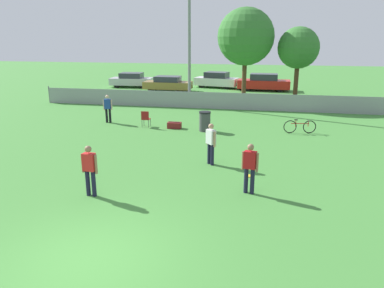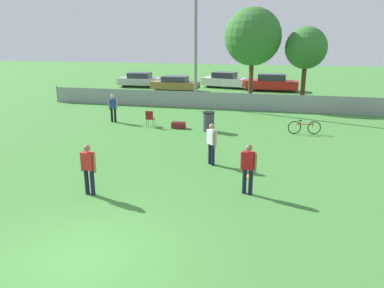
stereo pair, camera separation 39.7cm
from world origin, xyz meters
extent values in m
plane|color=#428438|center=(0.00, 0.00, 0.00)|extent=(120.00, 120.00, 0.00)
cube|color=gray|center=(0.00, 18.00, 0.55)|extent=(23.86, 0.03, 1.10)
cylinder|color=slate|center=(-11.93, 18.00, 0.61)|extent=(0.07, 0.07, 1.21)
cylinder|color=gray|center=(-1.69, 18.75, 4.83)|extent=(0.20, 0.20, 9.65)
cylinder|color=#4C331E|center=(1.87, 21.22, 1.57)|extent=(0.32, 0.32, 3.13)
sphere|color=#33702D|center=(1.87, 21.22, 4.64)|extent=(4.02, 4.02, 4.02)
cylinder|color=#4C331E|center=(5.56, 21.48, 1.40)|extent=(0.32, 0.32, 2.81)
sphere|color=#33702D|center=(5.56, 21.48, 3.89)|extent=(2.89, 2.89, 2.89)
cylinder|color=#191933|center=(3.09, 4.35, 0.40)|extent=(0.13, 0.13, 0.81)
cylinder|color=#191933|center=(3.29, 4.31, 0.40)|extent=(0.13, 0.13, 0.81)
cube|color=#B21419|center=(3.19, 4.33, 1.07)|extent=(0.40, 0.30, 0.54)
sphere|color=#8C664C|center=(3.19, 4.33, 1.47)|extent=(0.20, 0.20, 0.20)
cylinder|color=#8C664C|center=(2.97, 4.38, 1.02)|extent=(0.08, 0.08, 0.58)
cylinder|color=#8C664C|center=(3.40, 4.28, 1.02)|extent=(0.08, 0.08, 0.58)
cylinder|color=#191933|center=(-1.56, 3.20, 0.40)|extent=(0.13, 0.13, 0.81)
cylinder|color=#191933|center=(-1.36, 3.18, 0.40)|extent=(0.13, 0.13, 0.81)
cube|color=red|center=(-1.46, 3.19, 1.07)|extent=(0.38, 0.25, 0.54)
sphere|color=#8C664C|center=(-1.46, 3.19, 1.47)|extent=(0.20, 0.20, 0.20)
cylinder|color=#8C664C|center=(-1.68, 3.21, 1.02)|extent=(0.08, 0.08, 0.58)
cylinder|color=#8C664C|center=(-1.24, 3.17, 1.02)|extent=(0.08, 0.08, 0.58)
cylinder|color=#191933|center=(1.56, 6.84, 0.40)|extent=(0.13, 0.13, 0.81)
cylinder|color=#191933|center=(1.70, 6.70, 0.40)|extent=(0.13, 0.13, 0.81)
cube|color=silver|center=(1.63, 6.77, 1.07)|extent=(0.41, 0.41, 0.54)
sphere|color=tan|center=(1.63, 6.77, 1.47)|extent=(0.20, 0.20, 0.20)
cylinder|color=tan|center=(1.47, 6.92, 1.02)|extent=(0.08, 0.08, 0.58)
cylinder|color=tan|center=(1.79, 6.61, 1.02)|extent=(0.08, 0.08, 0.58)
cylinder|color=black|center=(-4.96, 12.72, 0.39)|extent=(0.13, 0.13, 0.78)
cylinder|color=black|center=(-5.15, 12.69, 0.39)|extent=(0.13, 0.13, 0.78)
cube|color=navy|center=(-5.05, 12.71, 1.05)|extent=(0.38, 0.27, 0.54)
sphere|color=#D8AD8C|center=(-5.05, 12.71, 1.45)|extent=(0.20, 0.20, 0.20)
cylinder|color=#D8AD8C|center=(-4.85, 12.74, 1.00)|extent=(0.08, 0.08, 0.58)
cylinder|color=#D8AD8C|center=(-5.26, 12.67, 1.00)|extent=(0.08, 0.08, 0.58)
cylinder|color=yellow|center=(3.11, 5.78, 0.01)|extent=(0.24, 0.24, 0.03)
torus|color=yellow|center=(3.11, 5.78, 0.01)|extent=(0.25, 0.25, 0.03)
cylinder|color=#333338|center=(-2.50, 12.35, 0.20)|extent=(0.02, 0.02, 0.40)
cylinder|color=#333338|center=(-2.86, 12.34, 0.20)|extent=(0.02, 0.02, 0.40)
cylinder|color=#333338|center=(-2.48, 11.99, 0.20)|extent=(0.02, 0.02, 0.40)
cylinder|color=#333338|center=(-2.84, 11.98, 0.20)|extent=(0.02, 0.02, 0.40)
cube|color=maroon|center=(-2.67, 12.17, 0.42)|extent=(0.42, 0.42, 0.03)
cube|color=maroon|center=(-2.66, 11.97, 0.65)|extent=(0.41, 0.04, 0.43)
torus|color=black|center=(4.79, 12.27, 0.32)|extent=(0.65, 0.15, 0.65)
torus|color=black|center=(5.73, 12.42, 0.32)|extent=(0.65, 0.15, 0.65)
cylinder|color=#A51E19|center=(5.26, 12.34, 0.49)|extent=(0.88, 0.18, 0.04)
cylinder|color=#A51E19|center=(5.05, 12.31, 0.49)|extent=(0.03, 0.03, 0.33)
cylinder|color=#A51E19|center=(5.66, 12.41, 0.49)|extent=(0.03, 0.03, 0.30)
cube|color=black|center=(5.05, 12.31, 0.68)|extent=(0.17, 0.09, 0.04)
cylinder|color=black|center=(5.66, 12.41, 0.64)|extent=(0.10, 0.44, 0.03)
cylinder|color=#3F3F44|center=(0.56, 11.84, 0.46)|extent=(0.56, 0.56, 0.92)
cylinder|color=black|center=(0.56, 11.84, 0.96)|extent=(0.59, 0.59, 0.08)
cube|color=maroon|center=(-1.11, 12.11, 0.16)|extent=(0.70, 0.39, 0.32)
cube|color=black|center=(-1.11, 12.11, 0.33)|extent=(0.60, 0.04, 0.02)
cylinder|color=black|center=(-8.04, 28.55, 0.34)|extent=(0.69, 0.24, 0.67)
cylinder|color=black|center=(-7.90, 26.93, 0.34)|extent=(0.69, 0.24, 0.67)
cylinder|color=black|center=(-10.46, 28.35, 0.34)|extent=(0.69, 0.24, 0.67)
cylinder|color=black|center=(-10.32, 26.72, 0.34)|extent=(0.69, 0.24, 0.67)
cube|color=#B7B7BC|center=(-9.18, 27.64, 0.54)|extent=(4.07, 2.17, 0.64)
cube|color=#2D333D|center=(-9.18, 27.64, 1.10)|extent=(2.17, 1.79, 0.48)
cylinder|color=black|center=(-3.76, 26.31, 0.33)|extent=(0.66, 0.19, 0.66)
cylinder|color=black|center=(-3.78, 24.76, 0.33)|extent=(0.66, 0.19, 0.66)
cylinder|color=black|center=(-6.33, 26.34, 0.33)|extent=(0.66, 0.19, 0.66)
cylinder|color=black|center=(-6.35, 24.79, 0.33)|extent=(0.66, 0.19, 0.66)
cube|color=olive|center=(-5.06, 25.55, 0.53)|extent=(4.16, 1.82, 0.62)
cube|color=#2D333D|center=(-5.06, 25.55, 1.08)|extent=(2.17, 1.58, 0.47)
cylinder|color=black|center=(0.19, 29.28, 0.34)|extent=(0.70, 0.31, 0.67)
cylinder|color=black|center=(-0.10, 27.84, 0.34)|extent=(0.70, 0.31, 0.67)
cylinder|color=black|center=(-2.24, 29.77, 0.34)|extent=(0.70, 0.31, 0.67)
cylinder|color=black|center=(-2.53, 28.33, 0.34)|extent=(0.70, 0.31, 0.67)
cube|color=white|center=(-1.17, 28.81, 0.57)|extent=(4.26, 2.45, 0.71)
cube|color=#2D333D|center=(-1.17, 28.81, 1.19)|extent=(2.33, 1.87, 0.53)
cylinder|color=black|center=(4.63, 28.34, 0.34)|extent=(0.67, 0.19, 0.67)
cylinder|color=black|center=(4.62, 26.88, 0.34)|extent=(0.67, 0.19, 0.67)
cylinder|color=black|center=(1.81, 28.36, 0.34)|extent=(0.67, 0.19, 0.67)
cylinder|color=black|center=(1.79, 26.91, 0.34)|extent=(0.67, 0.19, 0.67)
cube|color=red|center=(3.21, 27.62, 0.57)|extent=(4.58, 1.72, 0.73)
cube|color=#2D333D|center=(3.21, 27.62, 1.21)|extent=(2.38, 1.50, 0.55)
camera|label=1|loc=(3.59, -6.45, 4.63)|focal=35.00mm
camera|label=2|loc=(3.97, -6.37, 4.63)|focal=35.00mm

